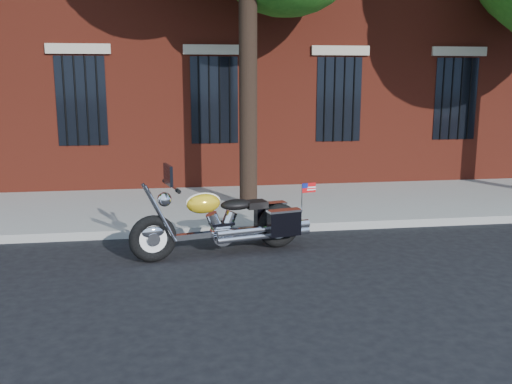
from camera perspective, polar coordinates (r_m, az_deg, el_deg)
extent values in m
plane|color=black|center=(8.87, -1.41, -6.53)|extent=(120.00, 120.00, 0.00)
cube|color=gray|center=(10.16, -2.39, -3.75)|extent=(40.00, 0.16, 0.15)
cube|color=gray|center=(11.97, -3.37, -1.42)|extent=(40.00, 3.60, 0.15)
cube|color=black|center=(13.53, -4.20, 9.13)|extent=(1.10, 0.14, 2.00)
cube|color=#B2A893|center=(13.50, -4.27, 14.01)|extent=(1.40, 0.20, 0.22)
cylinder|color=black|center=(13.45, -4.18, 9.12)|extent=(0.04, 0.04, 2.00)
cylinder|color=black|center=(11.38, -0.79, 10.25)|extent=(0.36, 0.36, 5.00)
torus|color=black|center=(8.66, -10.27, -4.62)|extent=(0.74, 0.32, 0.72)
torus|color=black|center=(9.26, 2.29, -3.38)|extent=(0.74, 0.32, 0.72)
cylinder|color=white|center=(8.66, -10.27, -4.62)|extent=(0.54, 0.19, 0.54)
cylinder|color=white|center=(9.26, 2.29, -3.38)|extent=(0.54, 0.19, 0.54)
ellipsoid|color=white|center=(8.63, -10.30, -3.93)|extent=(0.40, 0.22, 0.21)
ellipsoid|color=yellow|center=(9.23, 2.29, -2.60)|extent=(0.40, 0.23, 0.21)
cube|color=white|center=(8.91, -3.77, -4.14)|extent=(1.60, 0.48, 0.09)
cylinder|color=white|center=(8.93, -3.44, -4.24)|extent=(0.38, 0.27, 0.35)
cylinder|color=white|center=(8.93, 0.25, -4.15)|extent=(1.34, 0.40, 0.10)
ellipsoid|color=yellow|center=(8.72, -5.30, -1.14)|extent=(0.59, 0.42, 0.31)
ellipsoid|color=black|center=(8.90, -1.96, -1.27)|extent=(0.58, 0.42, 0.17)
cube|color=black|center=(9.47, 1.42, -2.30)|extent=(0.54, 0.29, 0.41)
cube|color=black|center=(8.97, 2.83, -3.09)|extent=(0.54, 0.29, 0.41)
cylinder|color=white|center=(8.54, -8.47, 0.59)|extent=(0.23, 0.83, 0.04)
sphere|color=white|center=(8.55, -9.13, -0.74)|extent=(0.26, 0.26, 0.22)
cube|color=black|center=(8.50, -8.79, 1.71)|extent=(0.14, 0.43, 0.30)
cube|color=red|center=(8.98, 5.30, 0.43)|extent=(0.24, 0.07, 0.15)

